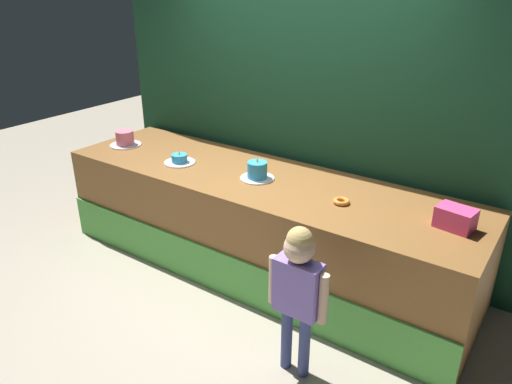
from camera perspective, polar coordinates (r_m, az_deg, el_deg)
The scene contains 9 objects.
ground_plane at distance 4.08m, azimuth -3.77°, elevation -11.86°, with size 12.00×12.00×0.00m, color #ADA38E.
stage_platform at distance 4.19m, azimuth 0.37°, elevation -3.77°, with size 3.66×1.04×0.86m.
curtain_backdrop at distance 4.34m, azimuth 5.11°, elevation 11.07°, with size 3.97×0.08×2.84m, color #19472D.
child_figure at distance 3.00m, azimuth 4.96°, elevation -10.60°, with size 0.41×0.19×1.07m.
pink_box at distance 3.44m, azimuth 22.46°, elevation -2.86°, with size 0.24×0.16×0.15m, color #E74385.
donut at distance 3.60m, azimuth 10.03°, elevation -1.09°, with size 0.12×0.12×0.03m, color orange.
cake_left at distance 4.94m, azimuth -15.19°, elevation 6.06°, with size 0.31×0.31×0.15m.
cake_center at distance 4.37m, azimuth -9.00°, elevation 3.80°, with size 0.28×0.28×0.12m.
cake_right at distance 3.96m, azimuth 0.15°, elevation 2.46°, with size 0.28×0.28×0.19m.
Camera 1 is at (2.10, -2.55, 2.39)m, focal length 33.93 mm.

